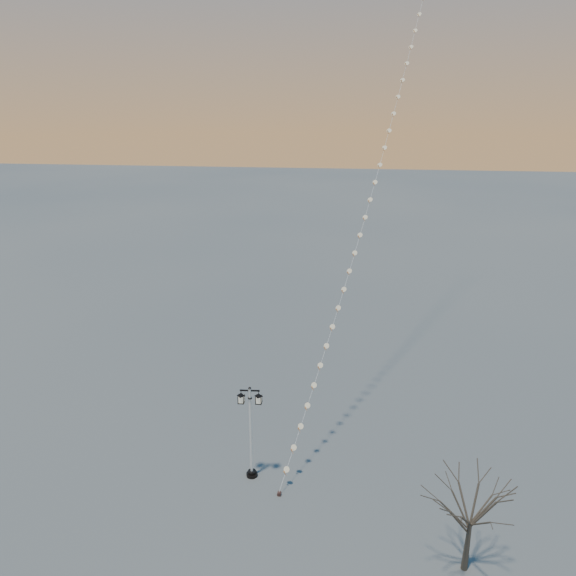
# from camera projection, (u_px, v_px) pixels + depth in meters

# --- Properties ---
(ground) EXTENTS (300.00, 300.00, 0.00)m
(ground) POSITION_uv_depth(u_px,v_px,m) (283.00, 527.00, 25.58)
(ground) COLOR #525452
(ground) RESTS_ON ground
(street_lamp) EXTENTS (1.38, 0.60, 5.44)m
(street_lamp) POSITION_uv_depth(u_px,v_px,m) (251.00, 428.00, 28.11)
(street_lamp) COLOR black
(street_lamp) RESTS_ON ground
(bare_tree) EXTENTS (2.74, 2.74, 4.55)m
(bare_tree) POSITION_uv_depth(u_px,v_px,m) (472.00, 510.00, 22.25)
(bare_tree) COLOR #3A3126
(bare_tree) RESTS_ON ground
(kite_train) EXTENTS (11.14, 32.08, 39.88)m
(kite_train) POSITION_uv_depth(u_px,v_px,m) (391.00, 92.00, 35.28)
(kite_train) COLOR #351E19
(kite_train) RESTS_ON ground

